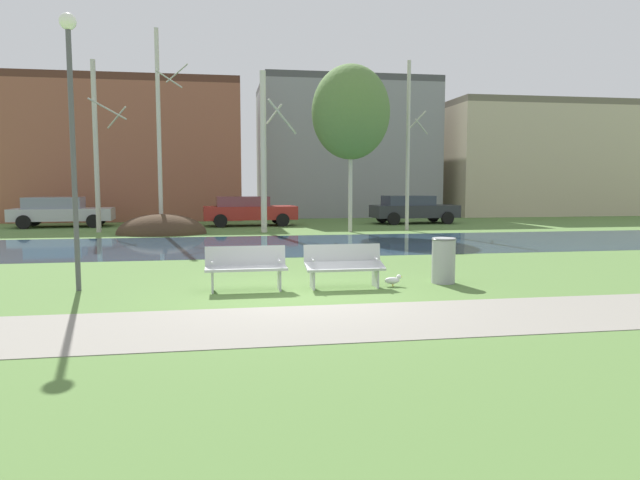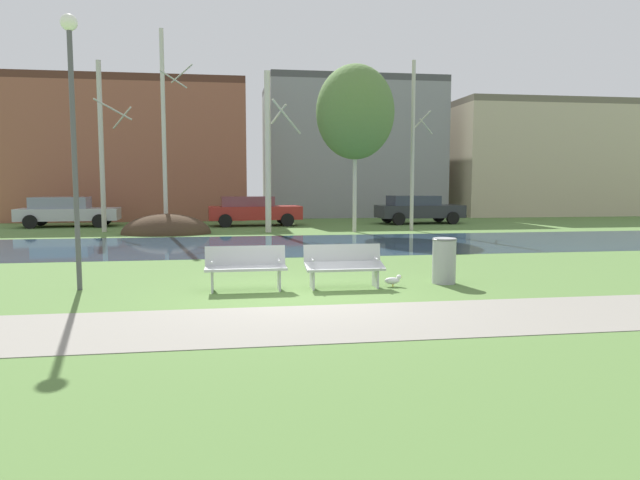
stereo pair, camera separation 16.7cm
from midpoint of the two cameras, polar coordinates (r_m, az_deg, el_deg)
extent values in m
plane|color=#517538|center=(20.79, -5.83, -0.26)|extent=(120.00, 120.00, 0.00)
cube|color=gray|center=(8.97, -0.57, -8.08)|extent=(60.00, 2.42, 0.01)
cube|color=#284256|center=(19.94, -5.66, -0.50)|extent=(80.00, 6.86, 0.01)
ellipsoid|color=#423021|center=(25.06, -15.44, 0.57)|extent=(3.68, 2.45, 1.67)
cube|color=#B2B5B7|center=(11.52, -7.66, -2.80)|extent=(1.60, 0.48, 0.05)
cube|color=#B2B5B7|center=(11.76, -7.73, -1.54)|extent=(1.60, 0.09, 0.40)
cube|color=#B2B5B7|center=(11.61, -10.90, -3.92)|extent=(0.04, 0.43, 0.45)
cube|color=#B2B5B7|center=(11.65, -4.42, -3.79)|extent=(0.04, 0.43, 0.45)
cylinder|color=#B2B5B7|center=(11.51, -10.94, -2.16)|extent=(0.04, 0.28, 0.04)
cylinder|color=#B2B5B7|center=(11.56, -4.42, -2.04)|extent=(0.04, 0.28, 0.04)
cube|color=#B2B5B7|center=(11.75, 2.05, -2.59)|extent=(1.60, 0.48, 0.15)
cube|color=#B2B5B7|center=(11.99, 1.78, -1.36)|extent=(1.60, 0.09, 0.40)
cube|color=#B2B5B7|center=(11.73, -1.16, -3.71)|extent=(0.04, 0.43, 0.45)
cube|color=#B2B5B7|center=(11.99, 5.06, -3.53)|extent=(0.04, 0.43, 0.45)
cylinder|color=#B2B5B7|center=(11.63, -1.13, -1.97)|extent=(0.04, 0.28, 0.04)
cylinder|color=#B2B5B7|center=(11.90, 5.13, -1.82)|extent=(0.04, 0.28, 0.04)
cylinder|color=#999B9E|center=(12.62, 11.64, -1.98)|extent=(0.49, 0.49, 0.97)
torus|color=#5B5D5E|center=(12.57, 11.68, 0.07)|extent=(0.52, 0.52, 0.04)
ellipsoid|color=white|center=(12.09, 6.68, -3.97)|extent=(0.32, 0.14, 0.14)
sphere|color=white|center=(12.12, 7.34, -3.61)|extent=(0.10, 0.10, 0.10)
cone|color=gold|center=(12.13, 7.60, -3.60)|extent=(0.06, 0.03, 0.03)
cylinder|color=gold|center=(12.08, 6.79, -4.32)|extent=(0.01, 0.01, 0.10)
cylinder|color=gold|center=(12.13, 6.71, -4.28)|extent=(0.01, 0.01, 0.10)
cylinder|color=#4C4C51|center=(12.38, -23.37, 6.96)|extent=(0.10, 0.10, 5.03)
sphere|color=white|center=(12.74, -23.87, 19.01)|extent=(0.32, 0.32, 0.32)
cylinder|color=#BCB7A8|center=(26.76, -21.29, 8.49)|extent=(0.21, 0.21, 7.26)
cylinder|color=#BCB7A8|center=(27.25, -19.49, 11.24)|extent=(1.07, 1.52, 0.83)
cylinder|color=#BCB7A8|center=(26.10, -20.27, 11.95)|extent=(1.33, 1.30, 0.75)
cylinder|color=beige|center=(25.63, -15.70, 10.15)|extent=(0.18, 0.18, 8.47)
cylinder|color=beige|center=(26.39, -14.06, 15.57)|extent=(1.04, 1.48, 0.58)
cylinder|color=beige|center=(25.33, -14.79, 15.03)|extent=(1.02, 1.00, 0.57)
cylinder|color=beige|center=(25.05, -5.76, 8.53)|extent=(0.26, 0.26, 6.80)
cylinder|color=beige|center=(25.56, -4.71, 12.20)|extent=(0.65, 0.90, 0.79)
cylinder|color=beige|center=(24.46, -3.90, 11.95)|extent=(1.35, 1.31, 1.31)
cylinder|color=beige|center=(25.26, 2.82, 8.26)|extent=(0.17, 0.17, 6.57)
ellipsoid|color=#567A3D|center=(25.41, 2.84, 12.41)|extent=(3.35, 3.35, 4.02)
cylinder|color=#BCB7A8|center=(26.28, 8.44, 9.06)|extent=(0.16, 0.16, 7.44)
cylinder|color=#BCB7A8|center=(26.86, 9.29, 11.48)|extent=(0.61, 0.85, 0.80)
cylinder|color=#BCB7A8|center=(26.05, 9.74, 10.89)|extent=(0.89, 0.87, 0.61)
cube|color=#B2B5BC|center=(30.60, -24.04, 2.31)|extent=(4.69, 2.15, 0.58)
cube|color=gray|center=(30.65, -24.75, 3.34)|extent=(2.66, 1.81, 0.54)
cylinder|color=black|center=(31.30, -20.95, 1.96)|extent=(0.65, 0.25, 0.64)
cylinder|color=black|center=(29.42, -21.47, 1.73)|extent=(0.65, 0.25, 0.64)
cylinder|color=black|center=(31.87, -26.36, 1.81)|extent=(0.65, 0.25, 0.64)
cylinder|color=black|center=(30.03, -27.20, 1.57)|extent=(0.65, 0.25, 0.64)
cube|color=maroon|center=(28.93, -7.04, 2.67)|extent=(4.61, 1.95, 0.65)
cube|color=brown|center=(28.88, -7.77, 3.78)|extent=(2.61, 1.64, 0.48)
cylinder|color=black|center=(29.98, -4.36, 2.18)|extent=(0.65, 0.25, 0.64)
cylinder|color=black|center=(28.30, -3.85, 1.97)|extent=(0.65, 0.25, 0.64)
cylinder|color=black|center=(29.69, -10.07, 2.07)|extent=(0.65, 0.25, 0.64)
cylinder|color=black|center=(27.99, -9.90, 1.86)|extent=(0.65, 0.25, 0.64)
cube|color=#282B30|center=(30.76, 9.08, 2.81)|extent=(4.51, 2.01, 0.64)
cube|color=#2F3648|center=(30.61, 8.48, 3.86)|extent=(2.56, 1.69, 0.49)
cylinder|color=black|center=(32.16, 10.90, 2.33)|extent=(0.65, 0.25, 0.64)
cylinder|color=black|center=(30.55, 12.23, 2.13)|extent=(0.65, 0.25, 0.64)
cylinder|color=black|center=(31.10, 5.97, 2.29)|extent=(0.65, 0.25, 0.64)
cylinder|color=black|center=(29.43, 7.08, 2.09)|extent=(0.65, 0.25, 0.64)
cube|color=brown|center=(37.71, -18.14, 7.85)|extent=(13.00, 9.50, 7.52)
cube|color=#4E2C21|center=(38.09, -18.33, 13.81)|extent=(13.00, 9.50, 0.40)
cube|color=gray|center=(39.42, 2.05, 8.52)|extent=(10.88, 8.85, 8.20)
cube|color=#48484B|center=(39.87, 2.07, 14.71)|extent=(10.88, 8.85, 0.40)
cube|color=#BCAD8E|center=(43.26, 19.83, 7.12)|extent=(13.42, 9.02, 6.98)
cube|color=#675F4E|center=(43.53, 19.99, 11.98)|extent=(13.42, 9.02, 0.40)
camera|label=1|loc=(0.08, -90.40, -0.04)|focal=32.64mm
camera|label=2|loc=(0.08, 89.60, 0.04)|focal=32.64mm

